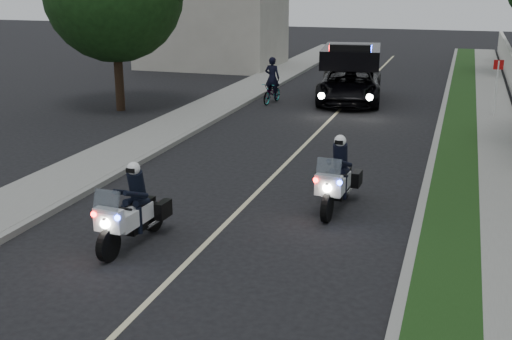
# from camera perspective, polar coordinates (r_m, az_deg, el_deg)

# --- Properties ---
(ground) EXTENTS (120.00, 120.00, 0.00)m
(ground) POSITION_cam_1_polar(r_m,az_deg,el_deg) (13.15, -5.00, -7.07)
(ground) COLOR black
(ground) RESTS_ON ground
(curb_right) EXTENTS (0.20, 60.00, 0.15)m
(curb_right) POSITION_cam_1_polar(r_m,az_deg,el_deg) (21.70, 15.62, 2.19)
(curb_right) COLOR gray
(curb_right) RESTS_ON ground
(grass_verge) EXTENTS (1.20, 60.00, 0.16)m
(grass_verge) POSITION_cam_1_polar(r_m,az_deg,el_deg) (21.69, 17.46, 2.04)
(grass_verge) COLOR #193814
(grass_verge) RESTS_ON ground
(sidewalk_right) EXTENTS (1.40, 60.00, 0.16)m
(sidewalk_right) POSITION_cam_1_polar(r_m,az_deg,el_deg) (21.73, 20.88, 1.73)
(sidewalk_right) COLOR gray
(sidewalk_right) RESTS_ON ground
(curb_left) EXTENTS (0.20, 60.00, 0.15)m
(curb_left) POSITION_cam_1_polar(r_m,az_deg,el_deg) (23.43, -4.82, 3.81)
(curb_left) COLOR gray
(curb_left) RESTS_ON ground
(sidewalk_left) EXTENTS (2.00, 60.00, 0.16)m
(sidewalk_left) POSITION_cam_1_polar(r_m,az_deg,el_deg) (23.87, -7.26, 3.98)
(sidewalk_left) COLOR gray
(sidewalk_left) RESTS_ON ground
(building_far) EXTENTS (8.00, 6.00, 7.00)m
(building_far) POSITION_cam_1_polar(r_m,az_deg,el_deg) (39.93, -3.94, 14.13)
(building_far) COLOR #A8A396
(building_far) RESTS_ON ground
(lane_marking) EXTENTS (0.12, 50.00, 0.01)m
(lane_marking) POSITION_cam_1_polar(r_m,az_deg,el_deg) (22.23, 5.01, 2.90)
(lane_marking) COLOR #BFB78C
(lane_marking) RESTS_ON ground
(police_moto_left) EXTENTS (0.87, 2.09, 1.74)m
(police_moto_left) POSITION_cam_1_polar(r_m,az_deg,el_deg) (13.60, -10.77, -6.49)
(police_moto_left) COLOR silver
(police_moto_left) RESTS_ON ground
(police_moto_right) EXTENTS (0.84, 2.13, 1.79)m
(police_moto_right) POSITION_cam_1_polar(r_m,az_deg,el_deg) (15.45, 7.12, -3.44)
(police_moto_right) COLOR silver
(police_moto_right) RESTS_ON ground
(police_suv) EXTENTS (3.34, 6.01, 2.78)m
(police_suv) POSITION_cam_1_polar(r_m,az_deg,el_deg) (28.93, 8.26, 6.02)
(police_suv) COLOR black
(police_suv) RESTS_ON ground
(bicycle) EXTENTS (0.78, 1.75, 0.88)m
(bicycle) POSITION_cam_1_polar(r_m,az_deg,el_deg) (28.32, 1.43, 5.96)
(bicycle) COLOR black
(bicycle) RESTS_ON ground
(cyclist) EXTENTS (0.68, 0.48, 1.81)m
(cyclist) POSITION_cam_1_polar(r_m,az_deg,el_deg) (28.32, 1.43, 5.96)
(cyclist) COLOR black
(cyclist) RESTS_ON ground
(sign_post) EXTENTS (0.41, 0.41, 2.38)m
(sign_post) POSITION_cam_1_polar(r_m,az_deg,el_deg) (26.57, 20.24, 4.21)
(sign_post) COLOR #AC110C
(sign_post) RESTS_ON ground
(tree_left_near) EXTENTS (7.25, 7.25, 9.21)m
(tree_left_near) POSITION_cam_1_polar(r_m,az_deg,el_deg) (27.34, -11.88, 5.21)
(tree_left_near) COLOR #173B13
(tree_left_near) RESTS_ON ground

